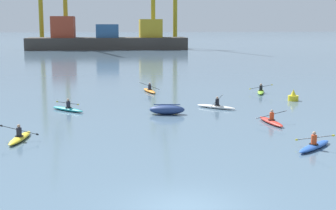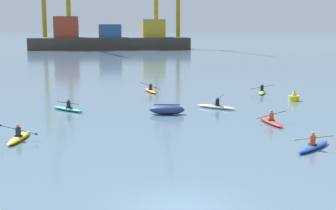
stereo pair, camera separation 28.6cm
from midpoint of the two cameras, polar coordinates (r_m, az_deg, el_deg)
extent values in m
plane|color=slate|center=(17.87, 1.48, -12.11)|extent=(800.00, 800.00, 0.00)
cube|color=#38332D|center=(130.69, -7.17, 7.19)|extent=(41.61, 10.18, 3.11)
cube|color=#993823|center=(131.23, -12.27, 8.94)|extent=(5.83, 7.13, 5.51)
cube|color=#2D5684|center=(130.61, -7.20, 8.64)|extent=(5.83, 7.13, 3.48)
cube|color=#B29323|center=(130.96, -2.13, 8.99)|extent=(5.83, 7.13, 4.79)
cylinder|color=olive|center=(139.67, -14.81, 11.49)|extent=(1.20, 1.20, 24.50)
cylinder|color=olive|center=(138.89, -12.04, 11.61)|extent=(1.20, 1.20, 24.50)
cylinder|color=olive|center=(137.78, -1.83, 11.85)|extent=(1.20, 1.20, 24.64)
cylinder|color=olive|center=(138.42, 0.79, 11.84)|extent=(1.20, 1.20, 24.64)
ellipsoid|color=navy|center=(35.77, -0.34, -0.55)|extent=(2.74, 1.49, 0.70)
cube|color=navy|center=(35.71, -0.34, 0.05)|extent=(1.94, 0.36, 0.06)
cylinder|color=yellow|center=(43.51, 14.31, 0.78)|extent=(0.90, 0.90, 0.45)
cone|color=yellow|center=(43.44, 14.34, 1.44)|extent=(0.50, 0.49, 0.55)
ellipsoid|color=#7ABC2D|center=(47.69, 10.69, 1.54)|extent=(1.65, 3.42, 0.26)
torus|color=black|center=(47.57, 10.69, 1.69)|extent=(0.62, 0.62, 0.05)
cylinder|color=black|center=(47.54, 10.70, 1.98)|extent=(0.30, 0.30, 0.50)
sphere|color=tan|center=(47.50, 10.71, 2.40)|extent=(0.19, 0.19, 0.19)
cylinder|color=black|center=(47.58, 10.70, 2.10)|extent=(1.96, 0.68, 0.49)
ellipsoid|color=yellow|center=(47.64, 9.46, 1.88)|extent=(0.20, 0.10, 0.15)
ellipsoid|color=yellow|center=(47.54, 11.95, 2.33)|extent=(0.20, 0.10, 0.15)
ellipsoid|color=orange|center=(47.62, -2.37, 1.68)|extent=(1.31, 3.45, 0.26)
torus|color=black|center=(47.51, -2.34, 1.84)|extent=(0.58, 0.58, 0.05)
cylinder|color=#23232D|center=(47.47, -2.34, 2.12)|extent=(0.30, 0.30, 0.50)
sphere|color=tan|center=(47.43, -2.35, 2.54)|extent=(0.19, 0.19, 0.19)
cylinder|color=black|center=(47.51, -2.36, 2.25)|extent=(1.94, 0.45, 0.78)
ellipsoid|color=silver|center=(47.20, -3.51, 2.65)|extent=(0.21, 0.08, 0.17)
ellipsoid|color=silver|center=(47.84, -1.23, 1.86)|extent=(0.21, 0.08, 0.17)
ellipsoid|color=silver|center=(38.49, 5.45, -0.21)|extent=(2.99, 2.65, 0.26)
torus|color=black|center=(38.42, 5.59, -0.02)|extent=(0.69, 0.69, 0.05)
cylinder|color=black|center=(38.38, 5.59, 0.34)|extent=(0.30, 0.30, 0.50)
sphere|color=tan|center=(38.32, 5.60, 0.85)|extent=(0.19, 0.19, 0.19)
cylinder|color=black|center=(38.39, 5.53, 0.49)|extent=(1.30, 1.54, 0.76)
ellipsoid|color=silver|center=(37.59, 4.81, -0.26)|extent=(0.16, 0.18, 0.17)
ellipsoid|color=silver|center=(39.19, 6.22, 1.20)|extent=(0.16, 0.18, 0.17)
ellipsoid|color=red|center=(33.22, 11.76, -1.91)|extent=(0.99, 3.45, 0.26)
torus|color=black|center=(33.11, 11.84, -1.71)|extent=(0.54, 0.54, 0.05)
cylinder|color=#DB471E|center=(33.06, 11.86, -1.30)|extent=(0.30, 0.30, 0.50)
sphere|color=tan|center=(33.00, 11.88, -0.70)|extent=(0.19, 0.19, 0.19)
cylinder|color=black|center=(33.09, 11.83, -1.11)|extent=(2.05, 0.27, 0.46)
ellipsoid|color=silver|center=(32.72, 10.18, -1.56)|extent=(0.20, 0.06, 0.14)
ellipsoid|color=silver|center=(33.49, 13.44, -0.68)|extent=(0.20, 0.06, 0.14)
ellipsoid|color=#2856B2|center=(27.12, 16.53, -4.67)|extent=(2.91, 2.74, 0.26)
torus|color=black|center=(27.00, 16.46, -4.42)|extent=(0.69, 0.69, 0.05)
cylinder|color=#DB471E|center=(26.94, 16.48, -3.93)|extent=(0.30, 0.30, 0.50)
sphere|color=tan|center=(26.87, 16.52, -3.20)|extent=(0.19, 0.19, 0.19)
cylinder|color=black|center=(26.97, 16.54, -3.70)|extent=(1.40, 1.52, 0.58)
ellipsoid|color=yellow|center=(27.45, 14.59, -3.98)|extent=(0.17, 0.18, 0.15)
ellipsoid|color=yellow|center=(26.52, 18.56, -3.41)|extent=(0.17, 0.18, 0.15)
ellipsoid|color=teal|center=(38.05, -11.93, -0.49)|extent=(2.85, 2.81, 0.26)
torus|color=black|center=(37.95, -11.84, -0.29)|extent=(0.69, 0.69, 0.05)
cylinder|color=#23232D|center=(37.91, -11.85, 0.06)|extent=(0.30, 0.30, 0.50)
sphere|color=tan|center=(37.86, -11.87, 0.59)|extent=(0.19, 0.19, 0.19)
cylinder|color=black|center=(37.93, -11.90, 0.22)|extent=(1.46, 1.49, 0.51)
ellipsoid|color=yellow|center=(37.25, -13.11, 0.39)|extent=(0.17, 0.17, 0.15)
ellipsoid|color=yellow|center=(38.63, -10.73, 0.06)|extent=(0.17, 0.17, 0.15)
ellipsoid|color=yellow|center=(29.16, -17.27, -3.73)|extent=(1.07, 3.45, 0.26)
torus|color=black|center=(29.04, -17.35, -3.50)|extent=(0.55, 0.55, 0.05)
cylinder|color=#23232D|center=(28.99, -17.37, -3.04)|extent=(0.30, 0.30, 0.50)
sphere|color=tan|center=(28.92, -17.41, -2.36)|extent=(0.19, 0.19, 0.19)
cylinder|color=black|center=(29.02, -17.35, -2.83)|extent=(2.03, 0.32, 0.53)
ellipsoid|color=black|center=(29.31, -19.26, -2.31)|extent=(0.20, 0.07, 0.15)
ellipsoid|color=black|center=(28.75, -15.40, -3.35)|extent=(0.20, 0.07, 0.15)
camera|label=1|loc=(0.14, -90.23, -0.04)|focal=51.87mm
camera|label=2|loc=(0.14, 89.77, 0.04)|focal=51.87mm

